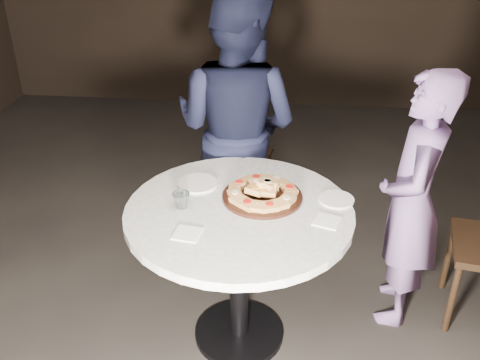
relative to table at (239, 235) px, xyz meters
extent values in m
plane|color=black|center=(0.09, 0.07, -0.67)|extent=(7.00, 7.00, 0.00)
cylinder|color=black|center=(0.00, 0.00, -0.66)|extent=(0.62, 0.62, 0.03)
cylinder|color=black|center=(0.00, 0.00, -0.26)|extent=(0.13, 0.13, 0.76)
cylinder|color=silver|center=(0.00, 0.00, 0.13)|extent=(1.41, 1.41, 0.04)
cylinder|color=black|center=(0.11, 0.11, 0.16)|extent=(0.50, 0.50, 0.02)
cube|color=#BF894A|center=(0.24, 0.15, 0.19)|extent=(0.09, 0.10, 0.04)
cylinder|color=red|center=(0.24, 0.15, 0.20)|extent=(0.05, 0.05, 0.01)
cube|color=#BF894A|center=(0.21, 0.20, 0.19)|extent=(0.11, 0.10, 0.04)
cube|color=#BF894A|center=(0.17, 0.23, 0.19)|extent=(0.11, 0.10, 0.04)
cylinder|color=beige|center=(0.17, 0.23, 0.20)|extent=(0.05, 0.05, 0.01)
cube|color=#BF894A|center=(0.12, 0.25, 0.19)|extent=(0.10, 0.08, 0.04)
cube|color=#BF894A|center=(0.07, 0.24, 0.19)|extent=(0.10, 0.08, 0.04)
cylinder|color=red|center=(0.07, 0.24, 0.20)|extent=(0.05, 0.05, 0.01)
cube|color=#BF894A|center=(0.02, 0.22, 0.19)|extent=(0.11, 0.11, 0.04)
cube|color=#BF894A|center=(-0.02, 0.17, 0.19)|extent=(0.10, 0.11, 0.04)
cylinder|color=red|center=(-0.02, 0.17, 0.20)|extent=(0.05, 0.05, 0.01)
cube|color=#BF894A|center=(-0.03, 0.12, 0.19)|extent=(0.07, 0.08, 0.04)
cube|color=#BF894A|center=(-0.03, 0.07, 0.19)|extent=(0.09, 0.10, 0.04)
cylinder|color=beige|center=(-0.03, 0.07, 0.20)|extent=(0.05, 0.05, 0.01)
cube|color=#BF894A|center=(0.00, 0.02, 0.19)|extent=(0.11, 0.10, 0.04)
cube|color=#BF894A|center=(0.04, -0.01, 0.19)|extent=(0.11, 0.10, 0.04)
cylinder|color=red|center=(0.04, -0.01, 0.20)|extent=(0.05, 0.05, 0.01)
cube|color=#BF894A|center=(0.09, -0.03, 0.19)|extent=(0.09, 0.07, 0.04)
cube|color=#BF894A|center=(0.14, -0.02, 0.19)|extent=(0.10, 0.09, 0.04)
cylinder|color=red|center=(0.14, -0.02, 0.20)|extent=(0.05, 0.05, 0.01)
cube|color=#BF894A|center=(0.19, 0.00, 0.19)|extent=(0.11, 0.10, 0.04)
cube|color=#BF894A|center=(0.23, 0.04, 0.19)|extent=(0.10, 0.11, 0.04)
cylinder|color=beige|center=(0.23, 0.04, 0.20)|extent=(0.05, 0.05, 0.01)
cube|color=#BF894A|center=(0.24, 0.10, 0.19)|extent=(0.08, 0.10, 0.04)
cube|color=#BF894A|center=(0.14, 0.14, 0.21)|extent=(0.07, 0.09, 0.03)
cylinder|color=#2D6B1E|center=(0.14, 0.14, 0.23)|extent=(0.04, 0.04, 0.01)
cube|color=#BF894A|center=(0.08, 0.14, 0.21)|extent=(0.10, 0.09, 0.03)
cylinder|color=beige|center=(0.08, 0.14, 0.23)|extent=(0.05, 0.05, 0.01)
cube|color=#BF894A|center=(0.07, 0.08, 0.21)|extent=(0.10, 0.09, 0.04)
cylinder|color=orange|center=(0.07, 0.08, 0.23)|extent=(0.05, 0.05, 0.01)
cube|color=#BF894A|center=(0.13, 0.08, 0.21)|extent=(0.09, 0.08, 0.04)
cylinder|color=red|center=(0.13, 0.08, 0.23)|extent=(0.04, 0.04, 0.01)
cube|color=#BF894A|center=(0.14, 0.14, 0.21)|extent=(0.09, 0.07, 0.03)
cylinder|color=#2D6B1E|center=(0.14, 0.14, 0.23)|extent=(0.04, 0.04, 0.01)
cube|color=#BF894A|center=(0.13, 0.10, 0.24)|extent=(0.10, 0.10, 0.04)
cylinder|color=beige|center=(0.13, 0.10, 0.26)|extent=(0.05, 0.05, 0.01)
cube|color=#BF894A|center=(0.13, 0.10, 0.24)|extent=(0.09, 0.07, 0.04)
cylinder|color=beige|center=(0.13, 0.10, 0.26)|extent=(0.04, 0.04, 0.01)
cylinder|color=white|center=(-0.24, 0.21, 0.16)|extent=(0.26, 0.26, 0.01)
cylinder|color=white|center=(0.47, 0.12, 0.16)|extent=(0.19, 0.19, 0.01)
imported|color=silver|center=(-0.28, -0.01, 0.19)|extent=(0.11, 0.11, 0.08)
cube|color=white|center=(-0.21, -0.23, 0.16)|extent=(0.13, 0.13, 0.01)
cube|color=white|center=(0.42, -0.07, 0.16)|extent=(0.15, 0.15, 0.01)
cube|color=black|center=(-0.10, 1.44, -0.29)|extent=(0.44, 0.44, 0.03)
cube|color=black|center=(-0.14, 1.27, -0.09)|extent=(0.36, 0.12, 0.39)
cylinder|color=black|center=(0.08, 1.55, -0.48)|extent=(0.04, 0.04, 0.39)
cylinder|color=black|center=(-0.21, 1.63, -0.48)|extent=(0.04, 0.04, 0.39)
cylinder|color=black|center=(0.01, 1.25, -0.48)|extent=(0.04, 0.04, 0.39)
cylinder|color=black|center=(-0.29, 1.33, -0.48)|extent=(0.04, 0.04, 0.39)
cylinder|color=black|center=(1.21, 0.52, -0.44)|extent=(0.04, 0.04, 0.47)
cylinder|color=black|center=(1.14, 0.15, -0.44)|extent=(0.04, 0.04, 0.47)
imported|color=black|center=(-0.10, 0.86, 0.20)|extent=(1.03, 0.93, 1.74)
imported|color=slate|center=(0.88, 0.30, 0.05)|extent=(0.44, 0.59, 1.45)
camera|label=1|loc=(0.21, -2.16, 1.52)|focal=40.00mm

